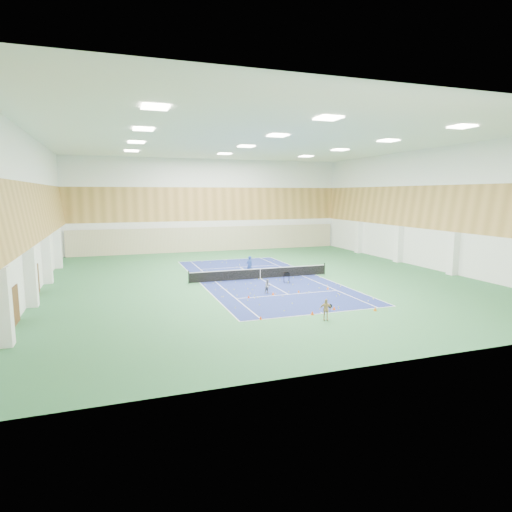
{
  "coord_description": "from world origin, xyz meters",
  "views": [
    {
      "loc": [
        -12.49,
        -35.34,
        7.5
      ],
      "look_at": [
        -0.24,
        0.47,
        2.0
      ],
      "focal_mm": 30.0,
      "sensor_mm": 36.0,
      "label": 1
    }
  ],
  "objects_px": {
    "tennis_net": "(260,273)",
    "child_court": "(268,286)",
    "coach": "(249,265)",
    "child_apron": "(326,309)",
    "ball_cart": "(286,278)"
  },
  "relations": [
    {
      "from": "tennis_net",
      "to": "child_court",
      "type": "distance_m",
      "value": 5.69
    },
    {
      "from": "tennis_net",
      "to": "coach",
      "type": "height_order",
      "value": "coach"
    },
    {
      "from": "tennis_net",
      "to": "child_apron",
      "type": "distance_m",
      "value": 13.18
    },
    {
      "from": "child_court",
      "to": "ball_cart",
      "type": "xyz_separation_m",
      "value": [
        2.88,
        3.16,
        -0.09
      ]
    },
    {
      "from": "ball_cart",
      "to": "tennis_net",
      "type": "bearing_deg",
      "value": 136.05
    },
    {
      "from": "coach",
      "to": "ball_cart",
      "type": "bearing_deg",
      "value": 93.81
    },
    {
      "from": "tennis_net",
      "to": "coach",
      "type": "xyz_separation_m",
      "value": [
        -0.26,
        2.34,
        0.32
      ]
    },
    {
      "from": "coach",
      "to": "child_apron",
      "type": "height_order",
      "value": "coach"
    },
    {
      "from": "tennis_net",
      "to": "ball_cart",
      "type": "relative_size",
      "value": 14.22
    },
    {
      "from": "tennis_net",
      "to": "child_apron",
      "type": "relative_size",
      "value": 9.84
    },
    {
      "from": "tennis_net",
      "to": "ball_cart",
      "type": "height_order",
      "value": "tennis_net"
    },
    {
      "from": "tennis_net",
      "to": "child_court",
      "type": "relative_size",
      "value": 11.79
    },
    {
      "from": "child_court",
      "to": "child_apron",
      "type": "xyz_separation_m",
      "value": [
        0.86,
        -7.65,
        0.11
      ]
    },
    {
      "from": "child_court",
      "to": "child_apron",
      "type": "bearing_deg",
      "value": -101.16
    },
    {
      "from": "child_apron",
      "to": "ball_cart",
      "type": "relative_size",
      "value": 1.44
    }
  ]
}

